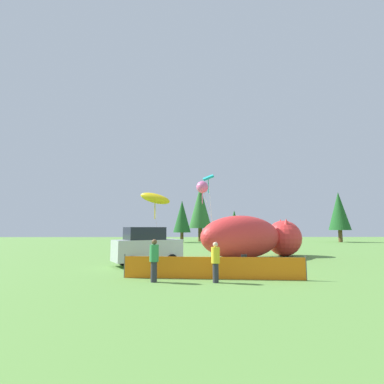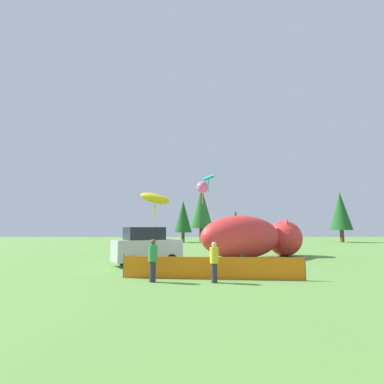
{
  "view_description": "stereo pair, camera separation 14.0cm",
  "coord_description": "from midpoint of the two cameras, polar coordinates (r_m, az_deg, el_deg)",
  "views": [
    {
      "loc": [
        -1.68,
        -16.08,
        2.22
      ],
      "look_at": [
        -1.27,
        4.87,
        4.76
      ],
      "focal_mm": 28.0,
      "sensor_mm": 36.0,
      "label": 1
    },
    {
      "loc": [
        -1.54,
        -16.08,
        2.22
      ],
      "look_at": [
        -1.27,
        4.87,
        4.76
      ],
      "focal_mm": 28.0,
      "sensor_mm": 36.0,
      "label": 2
    }
  ],
  "objects": [
    {
      "name": "parked_car",
      "position": [
        18.52,
        -8.46,
        -10.26
      ],
      "size": [
        4.33,
        3.36,
        2.28
      ],
      "rotation": [
        0.0,
        0.0,
        0.48
      ],
      "color": "#B7BCC1",
      "rests_on": "ground"
    },
    {
      "name": "folding_chair",
      "position": [
        16.4,
        10.38,
        -12.83
      ],
      "size": [
        0.65,
        0.65,
        0.84
      ],
      "rotation": [
        0.0,
        0.0,
        -0.92
      ],
      "color": "black",
      "rests_on": "ground"
    },
    {
      "name": "spectator_in_white_shirt",
      "position": [
        12.89,
        -7.16,
        -12.46
      ],
      "size": [
        0.38,
        0.38,
        1.76
      ],
      "color": "#2D2D38",
      "rests_on": "ground"
    },
    {
      "name": "horizon_tree_mid",
      "position": [
        47.18,
        -1.62,
        -4.71
      ],
      "size": [
        2.75,
        2.75,
        6.55
      ],
      "color": "brown",
      "rests_on": "ground"
    },
    {
      "name": "horizon_tree_west",
      "position": [
        53.84,
        26.51,
        -3.28
      ],
      "size": [
        3.37,
        3.37,
        8.05
      ],
      "color": "brown",
      "rests_on": "ground"
    },
    {
      "name": "kite_yellow_hero",
      "position": [
        18.96,
        -6.88,
        -1.25
      ],
      "size": [
        2.12,
        1.08,
        4.65
      ],
      "color": "silver",
      "rests_on": "ground"
    },
    {
      "name": "ground_plane",
      "position": [
        16.31,
        5.09,
        -14.69
      ],
      "size": [
        120.0,
        120.0,
        0.0
      ],
      "primitive_type": "plane",
      "color": "#609342"
    },
    {
      "name": "spectator_in_blue_shirt",
      "position": [
        12.7,
        4.57,
        -12.84
      ],
      "size": [
        0.36,
        0.36,
        1.65
      ],
      "color": "#2D2D38",
      "rests_on": "ground"
    },
    {
      "name": "kite_pink_octopus",
      "position": [
        23.32,
        2.19,
        0.9
      ],
      "size": [
        2.07,
        0.94,
        5.87
      ],
      "color": "silver",
      "rests_on": "ground"
    },
    {
      "name": "horizon_tree_east",
      "position": [
        50.92,
        1.88,
        -2.95
      ],
      "size": [
        3.9,
        3.9,
        9.32
      ],
      "color": "brown",
      "rests_on": "ground"
    },
    {
      "name": "safety_fence",
      "position": [
        13.62,
        4.12,
        -14.23
      ],
      "size": [
        8.0,
        0.88,
        1.05
      ],
      "rotation": [
        0.0,
        0.0,
        -0.1
      ],
      "color": "orange",
      "rests_on": "ground"
    },
    {
      "name": "kite_teal_diamond",
      "position": [
        24.89,
        3.35,
        2.51
      ],
      "size": [
        0.93,
        0.99,
        6.75
      ],
      "color": "silver",
      "rests_on": "ground"
    },
    {
      "name": "horizon_tree_northeast",
      "position": [
        53.71,
        8.38,
        -5.69
      ],
      "size": [
        2.25,
        2.25,
        5.36
      ],
      "color": "brown",
      "rests_on": "ground"
    },
    {
      "name": "inflatable_cat",
      "position": [
        23.13,
        11.53,
        -8.67
      ],
      "size": [
        9.04,
        6.7,
        3.14
      ],
      "rotation": [
        0.0,
        0.0,
        0.52
      ],
      "color": "red",
      "rests_on": "ground"
    }
  ]
}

